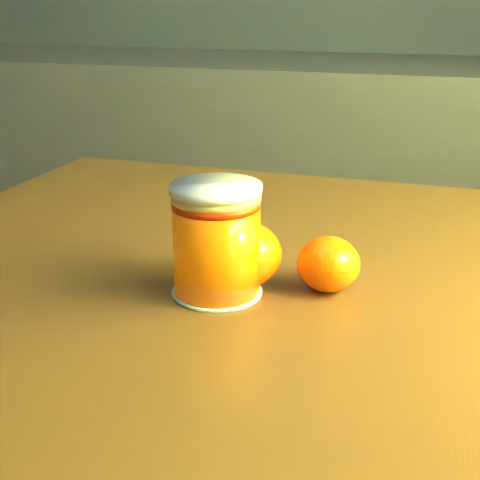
% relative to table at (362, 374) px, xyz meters
% --- Properties ---
extents(kitchen_counter, '(3.15, 0.60, 0.90)m').
position_rel_table_xyz_m(kitchen_counter, '(-1.04, 1.35, -0.26)').
color(kitchen_counter, '#4C4A4F').
rests_on(kitchen_counter, ground).
extents(table, '(1.10, 0.78, 0.82)m').
position_rel_table_xyz_m(table, '(0.00, 0.00, 0.00)').
color(table, brown).
rests_on(table, ground).
extents(juice_glass, '(0.08, 0.08, 0.10)m').
position_rel_table_xyz_m(juice_glass, '(-0.13, -0.07, 0.16)').
color(juice_glass, '#E05D04').
rests_on(juice_glass, table).
extents(orange_front, '(0.09, 0.09, 0.06)m').
position_rel_table_xyz_m(orange_front, '(-0.12, -0.04, 0.14)').
color(orange_front, '#F55A04').
rests_on(orange_front, table).
extents(orange_back, '(0.06, 0.06, 0.05)m').
position_rel_table_xyz_m(orange_back, '(-0.04, -0.03, 0.13)').
color(orange_back, '#F55A04').
rests_on(orange_back, table).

